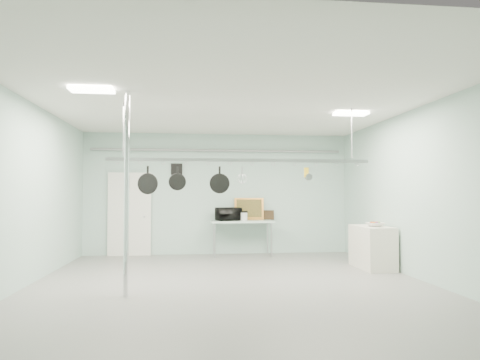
{
  "coord_description": "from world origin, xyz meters",
  "views": [
    {
      "loc": [
        -0.67,
        -7.42,
        1.57
      ],
      "look_at": [
        0.26,
        1.0,
        1.86
      ],
      "focal_mm": 32.0,
      "sensor_mm": 36.0,
      "label": 1
    }
  ],
  "objects": [
    {
      "name": "floor",
      "position": [
        0.0,
        0.0,
        0.0
      ],
      "size": [
        8.0,
        8.0,
        0.0
      ],
      "primitive_type": "plane",
      "color": "gray",
      "rests_on": "ground"
    },
    {
      "name": "wall_vent",
      "position": [
        -1.1,
        3.97,
        2.25
      ],
      "size": [
        0.3,
        0.04,
        0.3
      ],
      "primitive_type": "cube",
      "color": "black",
      "rests_on": "back_wall"
    },
    {
      "name": "fruit_cluster",
      "position": [
        3.13,
        1.19,
        0.99
      ],
      "size": [
        0.24,
        0.24,
        0.09
      ],
      "primitive_type": null,
      "color": "#A2200E",
      "rests_on": "fruit_bowl"
    },
    {
      "name": "side_cabinet",
      "position": [
        3.15,
        1.4,
        0.45
      ],
      "size": [
        0.6,
        1.2,
        0.9
      ],
      "primitive_type": "cube",
      "color": "silver",
      "rests_on": "floor"
    },
    {
      "name": "grater",
      "position": [
        1.42,
        0.3,
        1.98
      ],
      "size": [
        0.08,
        0.04,
        0.2
      ],
      "primitive_type": null,
      "rotation": [
        0.0,
        0.0,
        0.35
      ],
      "color": "#D0CB18",
      "rests_on": "pot_rack"
    },
    {
      "name": "prep_table",
      "position": [
        0.6,
        3.6,
        0.83
      ],
      "size": [
        1.6,
        0.7,
        0.91
      ],
      "color": "silver",
      "rests_on": "floor"
    },
    {
      "name": "ceiling",
      "position": [
        0.0,
        0.0,
        3.19
      ],
      "size": [
        7.0,
        8.0,
        0.02
      ],
      "primitive_type": "cube",
      "color": "silver",
      "rests_on": "back_wall"
    },
    {
      "name": "right_wall",
      "position": [
        3.49,
        0.0,
        1.6
      ],
      "size": [
        0.02,
        8.0,
        3.2
      ],
      "primitive_type": "cube",
      "color": "#A4C5B9",
      "rests_on": "floor"
    },
    {
      "name": "back_wall",
      "position": [
        0.0,
        3.99,
        1.6
      ],
      "size": [
        7.0,
        0.02,
        3.2
      ],
      "primitive_type": "cube",
      "color": "#A4C5B9",
      "rests_on": "floor"
    },
    {
      "name": "saucepan",
      "position": [
        1.46,
        0.3,
        1.97
      ],
      "size": [
        0.15,
        0.12,
        0.24
      ],
      "primitive_type": null,
      "rotation": [
        0.0,
        0.0,
        -0.33
      ],
      "color": "silver",
      "rests_on": "pot_rack"
    },
    {
      "name": "conduit_pipe",
      "position": [
        0.0,
        3.9,
        2.75
      ],
      "size": [
        6.6,
        0.07,
        0.07
      ],
      "primitive_type": "cylinder",
      "rotation": [
        0.0,
        1.57,
        0.0
      ],
      "color": "gray",
      "rests_on": "back_wall"
    },
    {
      "name": "door",
      "position": [
        -2.3,
        3.94,
        1.05
      ],
      "size": [
        1.1,
        0.1,
        2.2
      ],
      "primitive_type": "cube",
      "color": "silver",
      "rests_on": "floor"
    },
    {
      "name": "light_panel_right",
      "position": [
        2.4,
        0.6,
        3.16
      ],
      "size": [
        0.65,
        0.3,
        0.05
      ],
      "primitive_type": "cube",
      "color": "white",
      "rests_on": "ceiling"
    },
    {
      "name": "light_panel_left",
      "position": [
        -2.2,
        -0.8,
        3.16
      ],
      "size": [
        0.65,
        0.3,
        0.05
      ],
      "primitive_type": "cube",
      "color": "white",
      "rests_on": "ceiling"
    },
    {
      "name": "fruit_bowl",
      "position": [
        3.13,
        1.19,
        0.95
      ],
      "size": [
        0.4,
        0.4,
        0.09
      ],
      "primitive_type": "imported",
      "rotation": [
        0.0,
        0.0,
        0.1
      ],
      "color": "silver",
      "rests_on": "side_cabinet"
    },
    {
      "name": "skillet_mid",
      "position": [
        -0.95,
        0.3,
        1.88
      ],
      "size": [
        0.31,
        0.07,
        0.41
      ],
      "primitive_type": null,
      "rotation": [
        0.0,
        0.0,
        0.05
      ],
      "color": "black",
      "rests_on": "pot_rack"
    },
    {
      "name": "pot_rack",
      "position": [
        0.2,
        0.3,
        2.23
      ],
      "size": [
        4.8,
        0.06,
        1.0
      ],
      "color": "#B7B7BC",
      "rests_on": "ceiling"
    },
    {
      "name": "microwave",
      "position": [
        0.25,
        3.61,
        1.07
      ],
      "size": [
        0.7,
        0.56,
        0.34
      ],
      "primitive_type": "imported",
      "rotation": [
        0.0,
        0.0,
        3.43
      ],
      "color": "black",
      "rests_on": "prep_table"
    },
    {
      "name": "chrome_pole",
      "position": [
        -1.7,
        -0.6,
        1.6
      ],
      "size": [
        0.08,
        0.08,
        3.2
      ],
      "primitive_type": "cylinder",
      "color": "silver",
      "rests_on": "floor"
    },
    {
      "name": "skillet_right",
      "position": [
        -0.19,
        0.3,
        1.84
      ],
      "size": [
        0.36,
        0.09,
        0.5
      ],
      "primitive_type": null,
      "rotation": [
        0.0,
        0.0,
        -0.07
      ],
      "color": "black",
      "rests_on": "pot_rack"
    },
    {
      "name": "coffee_canister",
      "position": [
        0.64,
        3.5,
        1.01
      ],
      "size": [
        0.22,
        0.22,
        0.21
      ],
      "primitive_type": "cylinder",
      "rotation": [
        0.0,
        0.0,
        0.36
      ],
      "color": "silver",
      "rests_on": "prep_table"
    },
    {
      "name": "skillet_left",
      "position": [
        -1.47,
        0.3,
        1.83
      ],
      "size": [
        0.38,
        0.15,
        0.51
      ],
      "primitive_type": null,
      "rotation": [
        0.0,
        0.0,
        -0.26
      ],
      "color": "black",
      "rests_on": "pot_rack"
    },
    {
      "name": "painting_small",
      "position": [
        1.34,
        3.9,
        1.03
      ],
      "size": [
        0.31,
        0.11,
        0.25
      ],
      "primitive_type": "cube",
      "rotation": [
        -0.17,
        0.0,
        -0.08
      ],
      "color": "black",
      "rests_on": "prep_table"
    },
    {
      "name": "whisk",
      "position": [
        0.22,
        0.3,
        1.9
      ],
      "size": [
        0.21,
        0.21,
        0.37
      ],
      "primitive_type": null,
      "rotation": [
        0.0,
        0.0,
        -0.28
      ],
      "color": "silver",
      "rests_on": "pot_rack"
    },
    {
      "name": "painting_large",
      "position": [
        0.82,
        3.9,
        1.2
      ],
      "size": [
        0.79,
        0.2,
        0.58
      ],
      "primitive_type": "cube",
      "rotation": [
        -0.14,
        0.0,
        -0.09
      ],
      "color": "#C17D33",
      "rests_on": "prep_table"
    }
  ]
}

